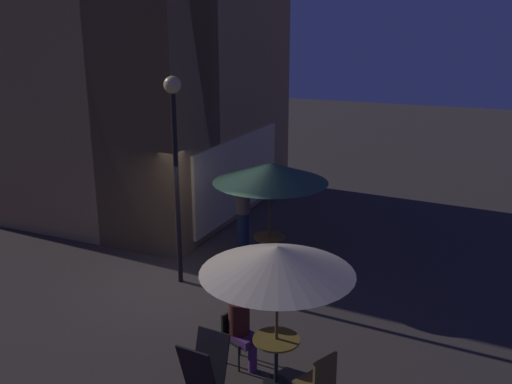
% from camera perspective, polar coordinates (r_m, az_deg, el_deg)
% --- Properties ---
extents(ground_plane, '(60.00, 60.00, 0.00)m').
position_cam_1_polar(ground_plane, '(11.95, -6.44, -9.06)').
color(ground_plane, '#3C332E').
extents(cafe_building, '(7.17, 8.05, 9.41)m').
position_cam_1_polar(cafe_building, '(15.30, -12.71, 14.51)').
color(cafe_building, tan).
rests_on(cafe_building, ground).
extents(street_lamp_near_corner, '(0.34, 0.34, 4.27)m').
position_cam_1_polar(street_lamp_near_corner, '(11.02, -8.34, 5.33)').
color(street_lamp_near_corner, black).
rests_on(street_lamp_near_corner, ground).
extents(menu_sandwich_board, '(0.66, 0.59, 0.83)m').
position_cam_1_polar(menu_sandwich_board, '(8.51, -5.34, -17.25)').
color(menu_sandwich_board, black).
rests_on(menu_sandwich_board, ground).
extents(cafe_table_0, '(0.70, 0.70, 0.79)m').
position_cam_1_polar(cafe_table_0, '(8.51, 2.08, -16.10)').
color(cafe_table_0, black).
rests_on(cafe_table_0, ground).
extents(cafe_table_1, '(0.71, 0.71, 0.73)m').
position_cam_1_polar(cafe_table_1, '(12.33, 1.43, -5.46)').
color(cafe_table_1, black).
rests_on(cafe_table_1, ground).
extents(patio_umbrella_0, '(2.21, 2.21, 2.24)m').
position_cam_1_polar(patio_umbrella_0, '(7.82, 2.20, -7.02)').
color(patio_umbrella_0, black).
rests_on(patio_umbrella_0, ground).
extents(patio_umbrella_1, '(2.48, 2.48, 2.40)m').
position_cam_1_polar(patio_umbrella_1, '(11.81, 1.48, 1.99)').
color(patio_umbrella_1, black).
rests_on(patio_umbrella_1, ground).
extents(cafe_chair_0, '(0.52, 0.52, 0.85)m').
position_cam_1_polar(cafe_chair_0, '(9.06, -2.11, -14.17)').
color(cafe_chair_0, black).
rests_on(cafe_chair_0, ground).
extents(cafe_chair_1, '(0.57, 0.57, 0.96)m').
position_cam_1_polar(cafe_chair_1, '(8.00, 6.52, -18.57)').
color(cafe_chair_1, brown).
rests_on(cafe_chair_1, ground).
extents(patron_seated_0, '(0.44, 0.53, 1.29)m').
position_cam_1_polar(patron_seated_0, '(8.87, -1.52, -13.34)').
color(patron_seated_0, '#592F6D').
rests_on(patron_seated_0, ground).
extents(patron_standing_1, '(0.34, 0.34, 1.68)m').
position_cam_1_polar(patron_standing_1, '(13.19, -1.36, -2.47)').
color(patron_standing_1, '#25314E').
rests_on(patron_standing_1, ground).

